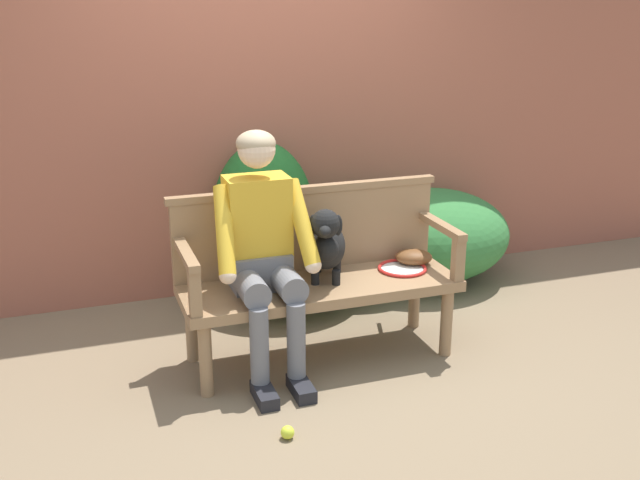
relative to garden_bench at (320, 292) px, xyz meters
name	(u,v)px	position (x,y,z in m)	size (l,w,h in m)	color
ground_plane	(320,357)	(0.00, 0.00, -0.41)	(40.00, 40.00, 0.00)	#7A664C
brick_garden_fence	(255,90)	(0.00, 1.35, 0.97)	(8.00, 0.30, 2.76)	#9E5642
hedge_bush_mid_left	(264,220)	(-0.05, 1.03, 0.14)	(0.71, 0.67, 1.08)	#1E5B23
hedge_bush_far_right	(369,235)	(0.72, 0.98, -0.03)	(0.97, 0.86, 0.75)	#1E5B23
hedge_bush_mid_right	(286,249)	(0.08, 0.94, -0.06)	(1.15, 1.09, 0.70)	#1E5B23
hedge_bush_far_left	(429,235)	(1.17, 0.93, -0.07)	(1.20, 1.01, 0.67)	#337538
garden_bench	(320,292)	(0.00, 0.00, 0.00)	(1.57, 0.54, 0.47)	#93704C
bench_backrest	(306,227)	(0.00, 0.24, 0.32)	(1.61, 0.06, 0.50)	#93704C
bench_armrest_left_end	(189,269)	(-0.74, -0.09, 0.27)	(0.06, 0.54, 0.28)	#93704C
bench_armrest_right_end	(447,239)	(0.74, -0.09, 0.27)	(0.06, 0.54, 0.28)	#93704C
person_seated	(262,244)	(-0.33, -0.02, 0.33)	(0.56, 0.67, 1.34)	black
dog_on_bench	(326,243)	(0.04, 0.01, 0.29)	(0.32, 0.44, 0.45)	black
tennis_racket	(402,266)	(0.53, 0.05, 0.07)	(0.37, 0.58, 0.03)	red
baseball_glove	(414,257)	(0.63, 0.09, 0.11)	(0.22, 0.17, 0.09)	brown
tennis_ball	(288,432)	(-0.42, -0.74, -0.37)	(0.07, 0.07, 0.07)	#CCDB33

